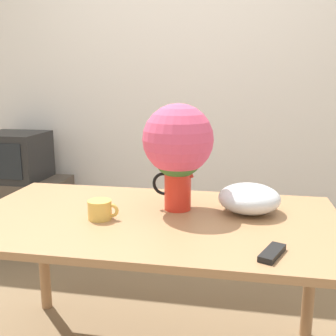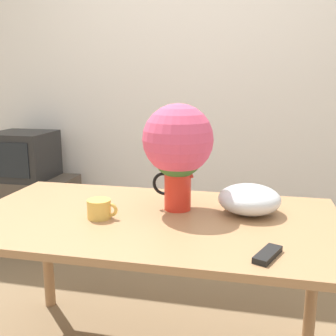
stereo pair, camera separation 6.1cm
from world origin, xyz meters
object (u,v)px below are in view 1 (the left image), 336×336
object	(u,v)px
flower_vase	(178,146)
tv_set	(15,156)
white_bowl	(249,198)
coffee_mug	(100,210)

from	to	relation	value
flower_vase	tv_set	bearing A→B (deg)	143.84
white_bowl	flower_vase	bearing A→B (deg)	-177.55
flower_vase	tv_set	world-z (taller)	flower_vase
coffee_mug	flower_vase	bearing A→B (deg)	32.51
coffee_mug	tv_set	bearing A→B (deg)	132.71
coffee_mug	tv_set	size ratio (longest dim) A/B	0.30
flower_vase	coffee_mug	bearing A→B (deg)	-147.49
flower_vase	white_bowl	size ratio (longest dim) A/B	1.75
coffee_mug	tv_set	world-z (taller)	tv_set
coffee_mug	white_bowl	distance (m)	0.64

